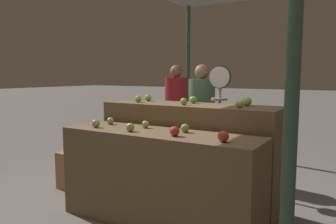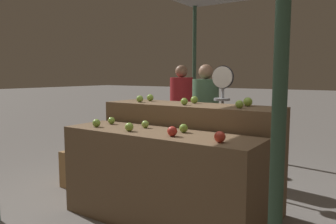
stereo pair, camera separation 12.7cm
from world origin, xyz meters
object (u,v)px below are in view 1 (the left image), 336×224
Objects in this scene: person_vendor_at_scale at (202,112)px; person_customer_left at (176,105)px; wooden_crate_side at (82,169)px; produce_scale at (219,99)px.

person_vendor_at_scale is 0.99× the size of person_customer_left.
person_customer_left is 3.45× the size of wooden_crate_side.
person_customer_left is at bearing 140.85° from produce_scale.
wooden_crate_side is (-0.25, -1.91, -0.67)m from person_customer_left.
person_customer_left reaches higher than produce_scale.
person_vendor_at_scale is 1.78m from wooden_crate_side.
produce_scale is 1.54m from person_customer_left.
person_vendor_at_scale is at bearing 52.11° from wooden_crate_side.
produce_scale is 0.59m from person_vendor_at_scale.
person_vendor_at_scale is 3.41× the size of wooden_crate_side.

